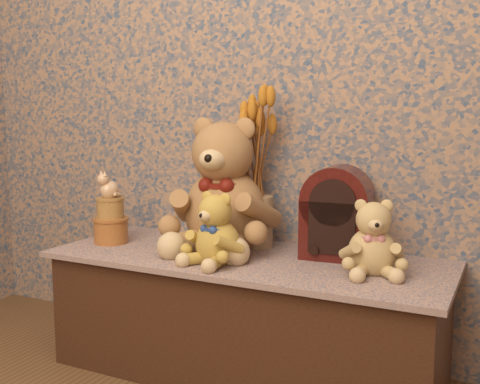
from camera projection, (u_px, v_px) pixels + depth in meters
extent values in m
cube|color=#385274|center=(278.00, 22.00, 2.17)|extent=(3.00, 0.10, 2.60)
cube|color=navy|center=(246.00, 315.00, 2.07)|extent=(1.44, 0.57, 0.44)
cylinder|color=tan|center=(257.00, 221.00, 2.17)|extent=(0.13, 0.13, 0.20)
cylinder|color=#B99236|center=(111.00, 231.00, 2.25)|extent=(0.16, 0.16, 0.10)
cylinder|color=#D0B85B|center=(110.00, 208.00, 2.24)|extent=(0.13, 0.13, 0.08)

